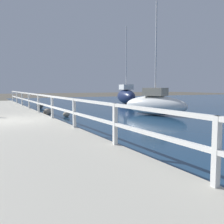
# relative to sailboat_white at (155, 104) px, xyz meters

# --- Properties ---
(ground_plane) EXTENTS (120.00, 120.00, 0.00)m
(ground_plane) POSITION_rel_sailboat_white_xyz_m (-8.78, -0.84, -0.70)
(ground_plane) COLOR #4C473D
(dock_walkway) EXTENTS (4.45, 36.00, 0.27)m
(dock_walkway) POSITION_rel_sailboat_white_xyz_m (-8.78, -0.84, -0.56)
(dock_walkway) COLOR #B2AD9E
(dock_walkway) RESTS_ON ground
(railing) EXTENTS (0.10, 32.50, 1.08)m
(railing) POSITION_rel_sailboat_white_xyz_m (-6.65, -0.84, 0.30)
(railing) COLOR white
(railing) RESTS_ON dock_walkway
(boulder_downstream) EXTENTS (0.57, 0.51, 0.42)m
(boulder_downstream) POSITION_rel_sailboat_white_xyz_m (-6.00, 2.91, -0.49)
(boulder_downstream) COLOR gray
(boulder_downstream) RESTS_ON ground
(boulder_water_edge) EXTENTS (0.40, 0.36, 0.30)m
(boulder_water_edge) POSITION_rel_sailboat_white_xyz_m (-5.29, 8.98, -0.55)
(boulder_water_edge) COLOR gray
(boulder_water_edge) RESTS_ON ground
(boulder_near_dock) EXTENTS (0.41, 0.37, 0.31)m
(boulder_near_dock) POSITION_rel_sailboat_white_xyz_m (-5.24, 1.54, -0.54)
(boulder_near_dock) COLOR gray
(boulder_near_dock) RESTS_ON ground
(boulder_upstream) EXTENTS (0.57, 0.52, 0.43)m
(boulder_upstream) POSITION_rel_sailboat_white_xyz_m (-5.29, 8.66, -0.48)
(boulder_upstream) COLOR #666056
(boulder_upstream) RESTS_ON ground
(sailboat_white) EXTENTS (2.99, 4.41, 6.88)m
(sailboat_white) POSITION_rel_sailboat_white_xyz_m (0.00, 0.00, 0.00)
(sailboat_white) COLOR white
(sailboat_white) RESTS_ON water_surface
(sailboat_navy) EXTENTS (2.64, 4.96, 8.00)m
(sailboat_navy) POSITION_rel_sailboat_white_xyz_m (4.07, 10.64, 0.16)
(sailboat_navy) COLOR #192347
(sailboat_navy) RESTS_ON water_surface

